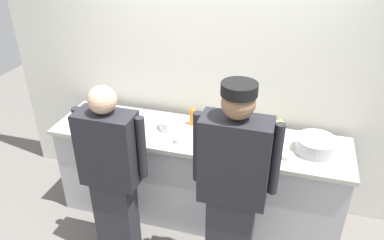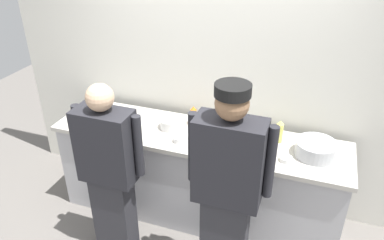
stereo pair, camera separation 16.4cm
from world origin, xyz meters
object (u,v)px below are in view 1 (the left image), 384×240
Objects in this scene: chef_center at (233,186)px; ramekin_green_sauce at (85,118)px; squeeze_bottle_secondary at (279,129)px; plate_stack_rear at (171,124)px; mixing_bowl_steel at (316,145)px; squeeze_bottle_primary at (265,143)px; ramekin_red_sauce at (180,140)px; chef_near_left at (112,173)px; ramekin_orange_sauce at (288,156)px; sheet_tray at (234,140)px; squeeze_bottle_spare at (192,116)px; chefs_knife at (108,125)px; plate_stack_front at (130,129)px.

ramekin_green_sauce is at bearing 158.90° from chef_center.
chef_center is 8.41× the size of squeeze_bottle_secondary.
chef_center reaches higher than squeeze_bottle_secondary.
mixing_bowl_steel is at bearing -1.13° from plate_stack_rear.
chef_center reaches higher than squeeze_bottle_primary.
chef_near_left is at bearing -130.91° from ramekin_red_sauce.
mixing_bowl_steel is 3.09× the size of ramekin_green_sauce.
ramekin_orange_sauce is at bearing -143.07° from mixing_bowl_steel.
squeeze_bottle_primary is 1.76× the size of ramekin_orange_sauce.
chef_center is 0.99m from plate_stack_rear.
squeeze_bottle_primary is (0.27, -0.11, 0.08)m from sheet_tray.
sheet_tray is 0.48m from squeeze_bottle_spare.
chef_near_left is 5.89× the size of chefs_knife.
chef_near_left is at bearing -118.33° from squeeze_bottle_spare.
plate_stack_rear is at bearing 68.61° from chef_near_left.
squeeze_bottle_primary is at bearing -1.51° from chefs_knife.
ramekin_red_sauce is (-0.82, -0.29, -0.08)m from squeeze_bottle_secondary.
chef_near_left is 0.99m from chef_center.
ramekin_orange_sauce is at bearing -16.11° from sheet_tray.
ramekin_orange_sauce is at bearing 1.05° from ramekin_red_sauce.
squeeze_bottle_secondary is at bearing 7.53° from chefs_knife.
ramekin_orange_sauce is 0.96× the size of ramekin_green_sauce.
mixing_bowl_steel reaches higher than ramekin_green_sauce.
ramekin_red_sauce is at bearing -93.41° from squeeze_bottle_spare.
plate_stack_front is 1.03× the size of squeeze_bottle_spare.
squeeze_bottle_spare reaches higher than squeeze_bottle_primary.
chef_near_left is 8.40× the size of squeeze_bottle_spare.
mixing_bowl_steel reaches higher than ramekin_orange_sauce.
mixing_bowl_steel is 1.83× the size of squeeze_bottle_primary.
chef_center is 8.89× the size of plate_stack_front.
squeeze_bottle_secondary reaches higher than ramekin_orange_sauce.
sheet_tray is 2.29× the size of squeeze_bottle_spare.
plate_stack_front is 2.06× the size of ramekin_red_sauce.
chef_center is 18.34× the size of ramekin_red_sauce.
squeeze_bottle_primary is at bearing -10.20° from plate_stack_rear.
squeeze_bottle_secondary is 1.84m from ramekin_green_sauce.
squeeze_bottle_spare is at bearing 61.67° from chef_near_left.
ramekin_red_sauce is 0.89× the size of ramekin_green_sauce.
squeeze_bottle_secondary reaches higher than sheet_tray.
chef_near_left is at bearing -144.00° from sheet_tray.
plate_stack_rear is at bearing 126.41° from ramekin_red_sauce.
chef_near_left reaches higher than sheet_tray.
plate_stack_rear is 2.08× the size of ramekin_orange_sauce.
plate_stack_rear is 1.99× the size of ramekin_green_sauce.
ramekin_red_sauce is (-0.02, -0.33, -0.07)m from squeeze_bottle_spare.
squeeze_bottle_spare reaches higher than mixing_bowl_steel.
mixing_bowl_steel is 2.14m from ramekin_green_sauce.
chef_near_left is 8.17× the size of plate_stack_front.
squeeze_bottle_secondary is 0.87m from ramekin_red_sauce.
mixing_bowl_steel is 0.27m from ramekin_orange_sauce.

